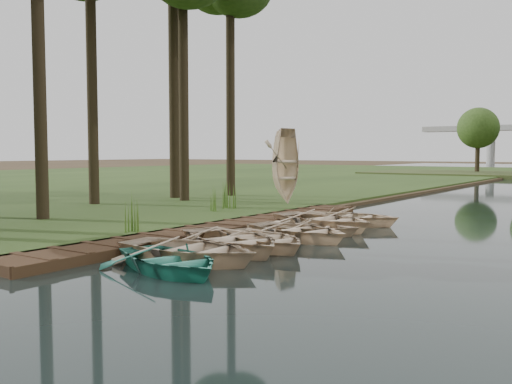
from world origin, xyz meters
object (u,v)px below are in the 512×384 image
Objects in this scene: rowboat_0 at (170,257)px; boardwalk at (225,229)px; rowboat_1 at (189,246)px; rowboat_2 at (232,237)px; stored_rowboat at (286,196)px.

boardwalk is at bearing 45.33° from rowboat_0.
rowboat_1 reaches higher than boardwalk.
rowboat_0 is at bearing -148.66° from rowboat_2.
boardwalk is at bearing -155.96° from stored_rowboat.
rowboat_2 is (-0.44, 2.78, 0.06)m from rowboat_0.
stored_rowboat is at bearing 39.56° from rowboat_0.
boardwalk is 6.32m from rowboat_0.
rowboat_0 is 2.82m from rowboat_2.
rowboat_1 is (-0.39, 1.08, 0.04)m from rowboat_0.
rowboat_0 reaches higher than boardwalk.
boardwalk is at bearing 63.22° from rowboat_2.
stored_rowboat is (-5.06, 12.92, 0.26)m from rowboat_0.
boardwalk is 3.76m from rowboat_2.
boardwalk is 5.19m from rowboat_1.
rowboat_0 is 0.97× the size of stored_rowboat.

